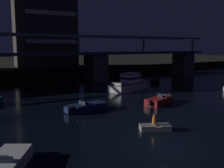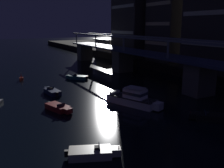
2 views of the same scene
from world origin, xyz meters
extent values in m
plane|color=black|center=(0.00, 0.00, 0.00)|extent=(400.00, 400.00, 0.00)
cube|color=#605B51|center=(12.93, 35.06, 2.77)|extent=(3.60, 4.40, 5.55)
cube|color=#605B51|center=(38.79, 35.06, 2.77)|extent=(3.60, 4.40, 5.55)
cube|color=#2D3856|center=(0.00, 35.06, 5.78)|extent=(83.58, 6.40, 0.45)
cube|color=slate|center=(0.00, 32.16, 9.20)|extent=(83.58, 0.36, 0.36)
cube|color=slate|center=(0.00, 37.96, 9.20)|extent=(83.58, 0.36, 0.36)
cube|color=slate|center=(7.76, 32.16, 7.60)|extent=(0.30, 0.30, 3.20)
cube|color=slate|center=(23.27, 32.16, 7.60)|extent=(0.30, 0.30, 3.20)
cube|color=slate|center=(38.79, 32.16, 7.60)|extent=(0.30, 0.30, 3.20)
cube|color=#38332D|center=(6.20, 48.41, 17.36)|extent=(12.23, 11.98, 30.32)
cube|color=beige|center=(6.20, 42.37, 8.26)|extent=(11.25, 0.10, 0.90)
cube|color=beige|center=(6.20, 42.37, 14.33)|extent=(11.25, 0.10, 0.90)
cube|color=silver|center=(11.97, 21.71, 0.60)|extent=(8.39, 5.40, 1.20)
cube|color=silver|center=(16.19, 23.41, 0.68)|extent=(1.55, 1.74, 1.04)
cube|color=black|center=(11.97, 21.71, 1.15)|extent=(8.50, 5.50, 0.10)
cube|color=white|center=(12.52, 21.93, 1.90)|extent=(3.75, 3.14, 1.40)
cube|color=#283342|center=(12.52, 21.93, 1.95)|extent=(3.80, 3.19, 0.44)
cube|color=silver|center=(12.52, 21.93, 2.75)|extent=(3.38, 2.83, 0.08)
cube|color=#B7B2A8|center=(8.81, 20.44, 1.38)|extent=(1.33, 2.15, 0.36)
cube|color=silver|center=(-10.06, 2.44, 0.40)|extent=(3.54, 4.28, 0.80)
cube|color=#283342|center=(-10.49, 1.71, 0.98)|extent=(1.21, 0.78, 0.36)
cube|color=#262628|center=(-10.37, 1.92, 0.92)|extent=(0.69, 0.63, 0.24)
cube|color=black|center=(-8.96, 4.29, 0.50)|extent=(0.49, 0.49, 0.60)
cube|color=black|center=(22.39, 27.19, 0.40)|extent=(3.89, 4.16, 0.80)
cube|color=black|center=(20.85, 25.34, 0.45)|extent=(1.34, 1.33, 0.70)
cube|color=#283342|center=(21.85, 26.54, 0.98)|extent=(1.10, 0.94, 0.36)
cube|color=#262628|center=(22.01, 26.73, 0.92)|extent=(0.69, 0.67, 0.24)
cube|color=black|center=(23.77, 28.84, 0.50)|extent=(0.51, 0.51, 0.60)
sphere|color=red|center=(20.69, 25.15, 0.88)|extent=(0.12, 0.12, 0.12)
cube|color=#19234C|center=(0.20, 12.62, 0.40)|extent=(4.10, 2.25, 0.80)
cube|color=#19234C|center=(-2.19, 12.33, 0.45)|extent=(1.01, 1.09, 0.70)
cube|color=#283342|center=(-0.65, 12.51, 0.98)|extent=(0.26, 1.35, 0.36)
cube|color=#262628|center=(-0.40, 12.54, 0.92)|extent=(0.46, 0.60, 0.24)
cube|color=black|center=(2.34, 12.87, 0.50)|extent=(0.40, 0.40, 0.60)
sphere|color=#33D84C|center=(-2.44, 12.30, 0.88)|extent=(0.12, 0.12, 0.12)
cube|color=maroon|center=(9.03, 10.92, 0.40)|extent=(4.28, 2.96, 0.80)
cube|color=maroon|center=(11.31, 11.69, 0.45)|extent=(1.17, 1.23, 0.70)
cube|color=#283342|center=(9.84, 11.19, 0.98)|extent=(0.53, 1.31, 0.36)
cube|color=#262628|center=(9.60, 11.11, 0.92)|extent=(0.56, 0.66, 0.24)
cube|color=black|center=(6.99, 10.23, 0.50)|extent=(0.46, 0.46, 0.60)
sphere|color=beige|center=(11.55, 11.77, 0.88)|extent=(0.12, 0.12, 0.12)
cube|color=gray|center=(1.97, 3.41, 0.24)|extent=(2.82, 2.13, 0.48)
cube|color=#7F6647|center=(1.97, 3.41, 0.51)|extent=(0.62, 0.98, 0.06)
cylinder|color=orange|center=(1.88, 3.45, 0.84)|extent=(0.32, 0.32, 0.60)
sphere|color=tan|center=(1.88, 3.45, 1.25)|extent=(0.22, 0.22, 0.22)
cylinder|color=olive|center=(1.51, 2.46, 0.58)|extent=(0.72, 1.39, 0.59)
camera|label=1|loc=(-12.13, -12.69, 7.06)|focal=41.00mm
camera|label=2|loc=(42.62, 1.49, 11.89)|focal=39.83mm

